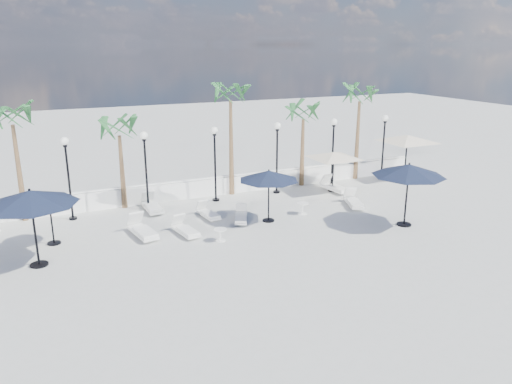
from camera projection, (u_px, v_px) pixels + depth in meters
name	position (u px, v px, depth m)	size (l,w,h in m)	color
ground	(271.00, 245.00, 20.10)	(100.00, 100.00, 0.00)	#ADADA8
balustrade	(209.00, 187.00, 26.53)	(26.00, 0.30, 1.01)	white
lamppost_1	(67.00, 167.00, 22.33)	(0.36, 0.36, 3.84)	black
lamppost_2	(145.00, 160.00, 23.70)	(0.36, 0.36, 3.84)	black
lamppost_3	(215.00, 153.00, 25.08)	(0.36, 0.36, 3.84)	black
lamppost_4	(277.00, 148.00, 26.46)	(0.36, 0.36, 3.84)	black
lamppost_5	(333.00, 143.00, 27.83)	(0.36, 0.36, 3.84)	black
lamppost_6	(384.00, 138.00, 29.21)	(0.36, 0.36, 3.84)	black
palm_0	(12.00, 122.00, 21.66)	(2.60, 2.60, 5.50)	brown
palm_1	(119.00, 132.00, 23.65)	(2.60, 2.60, 4.70)	brown
palm_2	(230.00, 98.00, 25.51)	(2.60, 2.60, 6.10)	brown
palm_3	(303.00, 116.00, 27.53)	(2.60, 2.60, 4.90)	brown
palm_4	(360.00, 99.00, 28.76)	(2.60, 2.60, 5.70)	brown
lounger_1	(185.00, 229.00, 21.16)	(0.87, 1.85, 0.66)	white
lounger_2	(152.00, 206.00, 24.14)	(0.71, 2.03, 0.75)	white
lounger_3	(143.00, 230.00, 20.96)	(1.01, 2.17, 0.78)	white
lounger_4	(241.00, 217.00, 22.76)	(1.14, 1.72, 0.62)	white
lounger_5	(208.00, 213.00, 23.24)	(0.74, 1.71, 0.62)	white
lounger_6	(354.00, 201.00, 24.89)	(1.22, 1.99, 0.71)	white
lounger_7	(334.00, 187.00, 27.38)	(0.85, 2.01, 0.73)	white
side_table_1	(220.00, 234.00, 20.41)	(0.54, 0.54, 0.52)	white
side_table_2	(303.00, 207.00, 23.67)	(0.57, 0.57, 0.55)	white
parasol_navy_left	(30.00, 198.00, 17.49)	(3.32, 3.32, 2.93)	black
parasol_navy_mid	(269.00, 176.00, 22.21)	(2.72, 2.72, 2.44)	black
parasol_navy_right	(409.00, 170.00, 21.58)	(3.20, 3.20, 2.86)	black
parasol_cream_sq_a	(334.00, 152.00, 26.84)	(4.80, 4.80, 2.36)	black
parasol_cream_sq_b	(408.00, 135.00, 29.50)	(5.61, 5.61, 2.81)	black
parasol_cream_small	(49.00, 202.00, 19.70)	(1.71, 1.71, 2.10)	black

